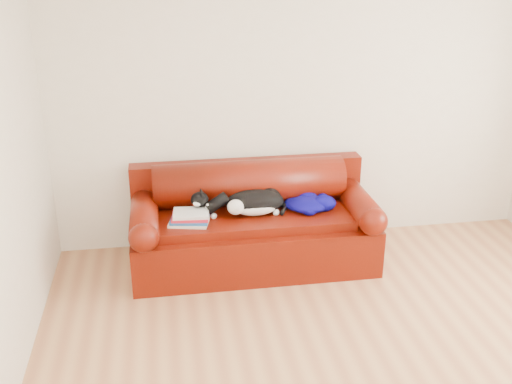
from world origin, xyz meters
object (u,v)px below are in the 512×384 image
sofa_base (253,239)px  blanket (310,203)px  cat (254,203)px  book_stack (190,217)px

sofa_base → blanket: (0.50, -0.02, 0.32)m
sofa_base → cat: size_ratio=2.84×
sofa_base → book_stack: (-0.55, -0.13, 0.31)m
sofa_base → blanket: 0.59m
book_stack → sofa_base: bearing=13.4°
sofa_base → book_stack: bearing=-166.6°
sofa_base → cat: bearing=-87.0°
cat → book_stack: bearing=170.4°
sofa_base → book_stack: 0.65m
sofa_base → cat: cat is taller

